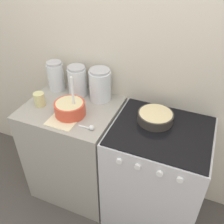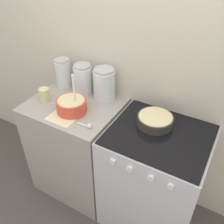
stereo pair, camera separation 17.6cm
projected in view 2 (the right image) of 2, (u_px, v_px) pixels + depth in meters
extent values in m
plane|color=#4C4742|center=(95.00, 221.00, 2.13)|extent=(12.00, 12.00, 0.00)
cube|color=beige|center=(134.00, 65.00, 1.86)|extent=(4.41, 0.05, 2.40)
cube|color=#9E998E|center=(78.00, 147.00, 2.21)|extent=(0.70, 0.59, 0.92)
cube|color=silver|center=(153.00, 179.00, 1.93)|extent=(0.69, 0.59, 0.91)
cube|color=black|center=(160.00, 134.00, 1.66)|extent=(0.66, 0.57, 0.01)
cylinder|color=white|center=(112.00, 161.00, 1.56)|extent=(0.04, 0.02, 0.04)
cylinder|color=white|center=(130.00, 169.00, 1.51)|extent=(0.04, 0.02, 0.04)
cylinder|color=white|center=(151.00, 178.00, 1.46)|extent=(0.04, 0.02, 0.04)
cylinder|color=white|center=(171.00, 186.00, 1.41)|extent=(0.04, 0.02, 0.04)
cylinder|color=#D84C33|center=(72.00, 106.00, 1.83)|extent=(0.22, 0.22, 0.10)
cylinder|color=beige|center=(71.00, 103.00, 1.81)|extent=(0.20, 0.20, 0.06)
cylinder|color=white|center=(74.00, 94.00, 1.74)|extent=(0.02, 0.02, 0.30)
cylinder|color=#38332D|center=(155.00, 120.00, 1.71)|extent=(0.25, 0.25, 0.07)
cylinder|color=beige|center=(155.00, 120.00, 1.71)|extent=(0.23, 0.23, 0.06)
cylinder|color=silver|center=(64.00, 74.00, 2.10)|extent=(0.13, 0.13, 0.23)
cylinder|color=white|center=(64.00, 79.00, 2.13)|extent=(0.12, 0.12, 0.14)
cylinder|color=#B2B2B7|center=(62.00, 60.00, 2.03)|extent=(0.12, 0.12, 0.02)
cylinder|color=silver|center=(83.00, 80.00, 2.02)|extent=(0.15, 0.15, 0.22)
cylinder|color=olive|center=(83.00, 85.00, 2.05)|extent=(0.13, 0.13, 0.13)
cylinder|color=#B2B2B7|center=(82.00, 66.00, 1.95)|extent=(0.14, 0.14, 0.02)
cylinder|color=silver|center=(104.00, 85.00, 1.94)|extent=(0.17, 0.17, 0.24)
cylinder|color=tan|center=(104.00, 90.00, 1.96)|extent=(0.15, 0.15, 0.14)
cylinder|color=#B2B2B7|center=(104.00, 70.00, 1.86)|extent=(0.15, 0.15, 0.02)
cylinder|color=beige|center=(45.00, 95.00, 1.95)|extent=(0.08, 0.08, 0.10)
cube|color=beige|center=(65.00, 116.00, 1.81)|extent=(0.21, 0.22, 0.01)
cylinder|color=white|center=(83.00, 125.00, 1.72)|extent=(0.09, 0.01, 0.01)
sphere|color=white|center=(89.00, 126.00, 1.69)|extent=(0.04, 0.04, 0.04)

